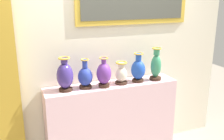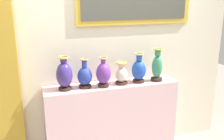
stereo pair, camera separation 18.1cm
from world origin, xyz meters
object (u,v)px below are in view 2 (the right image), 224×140
vase_cobalt (85,76)px  vase_jade (157,67)px  vase_indigo (64,75)px  vase_ivory (121,74)px  vase_violet (103,74)px  vase_sapphire (139,70)px

vase_cobalt → vase_jade: (0.92, -0.03, 0.04)m
vase_jade → vase_cobalt: bearing=178.4°
vase_indigo → vase_cobalt: bearing=0.0°
vase_indigo → vase_ivory: (0.68, -0.01, -0.05)m
vase_violet → vase_sapphire: vase_sapphire is taller
vase_cobalt → vase_sapphire: bearing=-1.2°
vase_ivory → vase_jade: bearing=-1.8°
vase_sapphire → vase_jade: bearing=-3.0°
vase_indigo → vase_ivory: vase_indigo is taller
vase_violet → vase_jade: size_ratio=0.86×
vase_cobalt → vase_ivory: bearing=-1.5°
vase_violet → vase_ivory: 0.24m
vase_cobalt → vase_ivory: (0.45, -0.01, -0.01)m
vase_cobalt → vase_violet: size_ratio=0.98×
vase_indigo → vase_cobalt: 0.24m
vase_cobalt → vase_indigo: bearing=-180.0°
vase_sapphire → vase_jade: vase_jade is taller
vase_violet → vase_ivory: vase_violet is taller
vase_violet → vase_ivory: (0.23, 0.03, -0.03)m
vase_cobalt → vase_sapphire: (0.68, -0.01, 0.02)m
vase_cobalt → vase_ivory: size_ratio=1.26×
vase_indigo → vase_sapphire: (0.91, -0.01, -0.02)m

